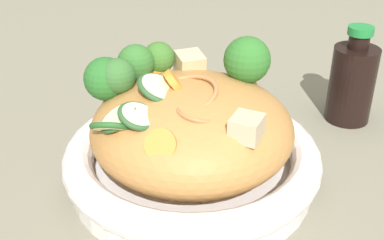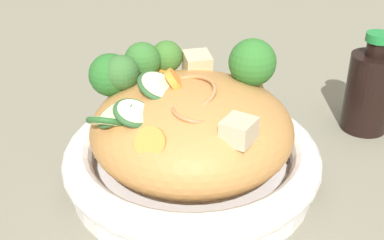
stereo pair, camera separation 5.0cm
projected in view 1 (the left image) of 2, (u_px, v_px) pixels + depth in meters
The scene contains 8 objects.
ground_plane at pixel (192, 180), 0.53m from camera, with size 3.00×3.00×0.00m, color gray.
serving_bowl at pixel (192, 161), 0.52m from camera, with size 0.27×0.27×0.05m.
noodle_heap at pixel (192, 128), 0.50m from camera, with size 0.21×0.21×0.10m.
broccoli_florets at pixel (166, 68), 0.51m from camera, with size 0.10×0.21×0.07m.
carrot_coins at pixel (175, 90), 0.49m from camera, with size 0.17×0.14×0.05m.
zucchini_slices at pixel (134, 110), 0.46m from camera, with size 0.10×0.10×0.05m.
chicken_chunks at pixel (210, 88), 0.50m from camera, with size 0.18×0.07×0.03m.
soy_sauce_bottle at pixel (352, 82), 0.63m from camera, with size 0.06×0.06×0.13m.
Camera 1 is at (0.43, -0.07, 0.32)m, focal length 46.36 mm.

